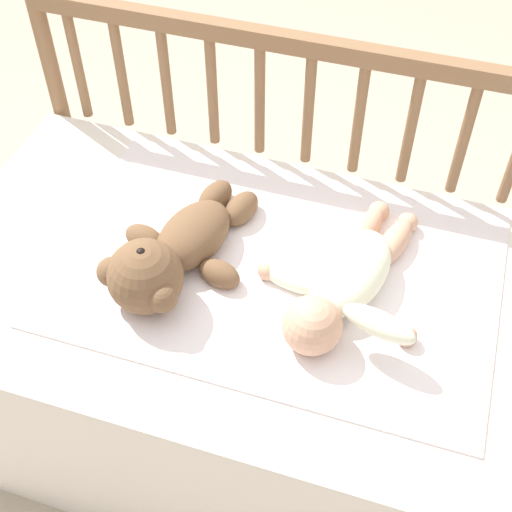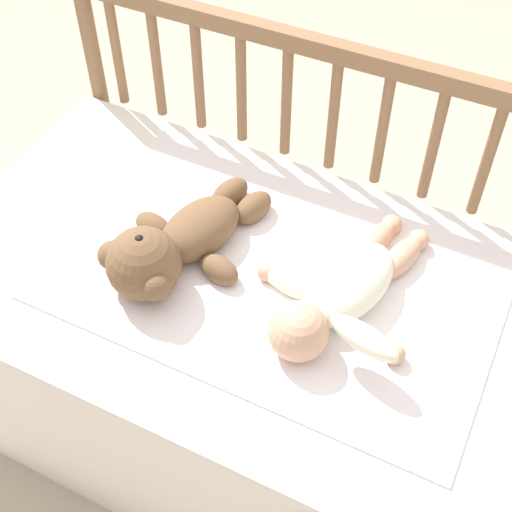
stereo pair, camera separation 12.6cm
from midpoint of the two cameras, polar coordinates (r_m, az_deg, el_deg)
ground_plane at (r=1.71m, az=-2.29°, el=-12.84°), size 12.00×12.00×0.00m
crib_mattress at (r=1.50m, az=-2.58°, el=-8.29°), size 1.20×0.67×0.49m
crib_rail at (r=1.49m, az=1.66°, el=9.72°), size 1.20×0.04×0.79m
blanket at (r=1.31m, az=-1.13°, el=-1.19°), size 0.81×0.53×0.01m
teddy_bear at (r=1.29m, az=-9.58°, el=0.00°), size 0.26×0.38×0.14m
baby at (r=1.25m, az=4.30°, el=-2.15°), size 0.31×0.40×0.10m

